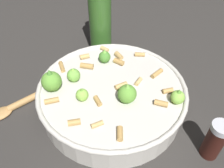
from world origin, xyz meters
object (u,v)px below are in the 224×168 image
at_px(pepper_shaker, 215,140).
at_px(wooden_spoon, 31,98).
at_px(olive_oil_bottle, 100,20).
at_px(cooking_pan, 111,95).

xyz_separation_m(pepper_shaker, wooden_spoon, (-0.13, -0.39, -0.04)).
bearing_deg(wooden_spoon, olive_oil_bottle, 143.69).
height_order(cooking_pan, olive_oil_bottle, olive_oil_bottle).
bearing_deg(cooking_pan, wooden_spoon, -93.57).
distance_m(olive_oil_bottle, wooden_spoon, 0.28).
height_order(pepper_shaker, wooden_spoon, pepper_shaker).
bearing_deg(pepper_shaker, wooden_spoon, -108.33).
relative_size(cooking_pan, wooden_spoon, 1.74).
relative_size(cooking_pan, olive_oil_bottle, 1.33).
bearing_deg(cooking_pan, pepper_shaker, 59.13).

